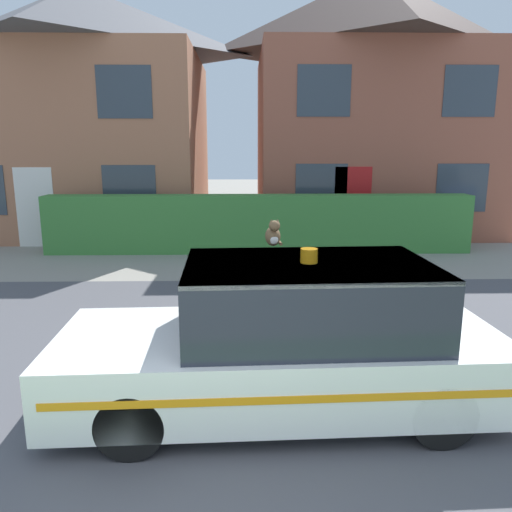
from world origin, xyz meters
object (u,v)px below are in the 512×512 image
(police_car, at_px, (289,340))
(cat, at_px, (273,235))
(house_right, at_px, (369,103))
(house_left, at_px, (85,110))

(police_car, height_order, cat, cat)
(police_car, height_order, house_right, house_right)
(house_right, bearing_deg, house_left, -179.82)
(police_car, xyz_separation_m, cat, (-0.16, 0.14, 1.04))
(police_car, bearing_deg, house_right, -108.95)
(police_car, height_order, house_left, house_left)
(house_left, xyz_separation_m, house_right, (9.00, 0.03, 0.22))
(cat, bearing_deg, house_right, 156.27)
(cat, relative_size, house_right, 0.04)
(house_left, height_order, house_right, house_right)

